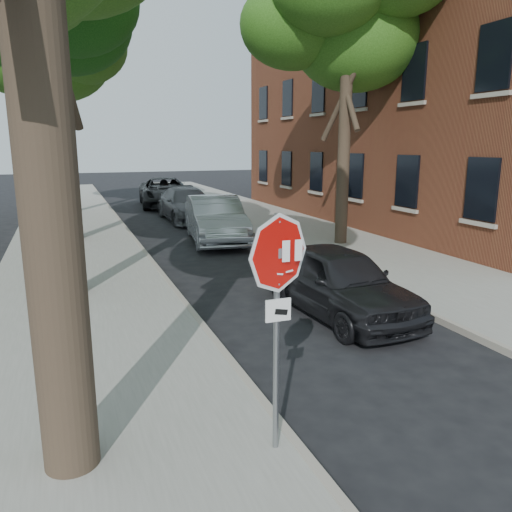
{
  "coord_description": "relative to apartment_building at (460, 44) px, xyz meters",
  "views": [
    {
      "loc": [
        -2.67,
        -4.52,
        3.39
      ],
      "look_at": [
        -0.53,
        1.05,
        2.05
      ],
      "focal_mm": 35.0,
      "sensor_mm": 36.0,
      "label": 1
    }
  ],
  "objects": [
    {
      "name": "car_a",
      "position": [
        -11.65,
        -10.1,
        -6.95
      ],
      "size": [
        1.91,
        4.23,
        1.41
      ],
      "primitive_type": "imported",
      "rotation": [
        0.0,
        0.0,
        0.06
      ],
      "color": "black",
      "rests_on": "ground"
    },
    {
      "name": "sidewalk_right",
      "position": [
        -8.0,
        -2.0,
        -7.59
      ],
      "size": [
        4.0,
        55.0,
        0.12
      ],
      "primitive_type": "cube",
      "color": "gray",
      "rests_on": "ground"
    },
    {
      "name": "car_b",
      "position": [
        -11.75,
        -1.74,
        -6.85
      ],
      "size": [
        2.34,
        5.06,
        1.61
      ],
      "primitive_type": "imported",
      "rotation": [
        0.0,
        0.0,
        -0.13
      ],
      "color": "#AFB1B7",
      "rests_on": "ground"
    },
    {
      "name": "car_c",
      "position": [
        -11.51,
        3.52,
        -6.92
      ],
      "size": [
        2.12,
        5.08,
        1.47
      ],
      "primitive_type": "imported",
      "rotation": [
        0.0,
        0.0,
        0.01
      ],
      "color": "#4D4E52",
      "rests_on": "ground"
    },
    {
      "name": "curb_right",
      "position": [
        -10.05,
        -2.0,
        -7.59
      ],
      "size": [
        0.12,
        55.0,
        0.13
      ],
      "primitive_type": "cube",
      "color": "#9E9384",
      "rests_on": "ground"
    },
    {
      "name": "tree_far",
      "position": [
        -16.72,
        7.11,
        -0.44
      ],
      "size": [
        5.29,
        4.91,
        9.33
      ],
      "color": "black",
      "rests_on": "sidewalk_left"
    },
    {
      "name": "car_d",
      "position": [
        -11.42,
        9.19,
        -6.86
      ],
      "size": [
        3.2,
        5.93,
        1.58
      ],
      "primitive_type": "imported",
      "rotation": [
        0.0,
        0.0,
        -0.1
      ],
      "color": "black",
      "rests_on": "ground"
    },
    {
      "name": "sidewalk_left",
      "position": [
        -16.5,
        -2.0,
        -7.59
      ],
      "size": [
        4.0,
        55.0,
        0.12
      ],
      "primitive_type": "cube",
      "color": "gray",
      "rests_on": "ground"
    },
    {
      "name": "apartment_building",
      "position": [
        0.0,
        0.0,
        0.0
      ],
      "size": [
        12.2,
        20.2,
        15.3
      ],
      "color": "brown",
      "rests_on": "ground"
    },
    {
      "name": "curb_left",
      "position": [
        -14.45,
        -2.0,
        -7.59
      ],
      "size": [
        0.12,
        55.0,
        0.13
      ],
      "primitive_type": "cube",
      "color": "#9E9384",
      "rests_on": "ground"
    },
    {
      "name": "ground",
      "position": [
        -14.0,
        -14.0,
        -7.65
      ],
      "size": [
        120.0,
        120.0,
        0.0
      ],
      "primitive_type": "plane",
      "color": "black",
      "rests_on": "ground"
    },
    {
      "name": "tree_right",
      "position": [
        -8.02,
        -3.89,
        -0.44
      ],
      "size": [
        5.29,
        4.91,
        9.33
      ],
      "color": "black",
      "rests_on": "sidewalk_right"
    },
    {
      "name": "stop_sign",
      "position": [
        -14.7,
        -14.03,
        -5.71
      ],
      "size": [
        0.76,
        0.34,
        2.61
      ],
      "color": "gray",
      "rests_on": "sidewalk_left"
    }
  ]
}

